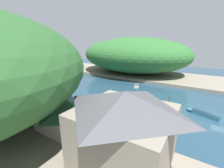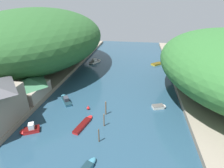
{
  "view_description": "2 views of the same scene",
  "coord_description": "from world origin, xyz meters",
  "px_view_note": "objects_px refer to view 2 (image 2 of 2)",
  "views": [
    {
      "loc": [
        -33.9,
        4.14,
        14.56
      ],
      "look_at": [
        0.45,
        25.54,
        2.94
      ],
      "focal_mm": 24.0,
      "sensor_mm": 36.0,
      "label": 1
    },
    {
      "loc": [
        5.96,
        -12.63,
        22.0
      ],
      "look_at": [
        -0.77,
        28.4,
        2.42
      ],
      "focal_mm": 28.0,
      "sensor_mm": 36.0,
      "label": 2
    }
  ],
  "objects_px": {
    "boat_far_upstream": "(66,99)",
    "boat_navy_launch": "(84,123)",
    "channel_buoy_near": "(88,108)",
    "boat_yellow_tender": "(30,129)",
    "boat_open_rowboat": "(96,61)",
    "boathouse_shed": "(30,87)",
    "boat_mid_channel": "(158,64)",
    "boat_small_dinghy": "(160,107)",
    "person_by_boathouse": "(21,107)"
  },
  "relations": [
    {
      "from": "boat_small_dinghy",
      "to": "person_by_boathouse",
      "type": "xyz_separation_m",
      "value": [
        -29.33,
        -7.47,
        1.61
      ]
    },
    {
      "from": "channel_buoy_near",
      "to": "person_by_boathouse",
      "type": "height_order",
      "value": "person_by_boathouse"
    },
    {
      "from": "boat_mid_channel",
      "to": "boat_open_rowboat",
      "type": "xyz_separation_m",
      "value": [
        -24.69,
        -1.48,
        0.19
      ]
    },
    {
      "from": "boat_yellow_tender",
      "to": "person_by_boathouse",
      "type": "xyz_separation_m",
      "value": [
        -4.78,
        4.78,
        1.45
      ]
    },
    {
      "from": "boat_open_rowboat",
      "to": "boat_far_upstream",
      "type": "height_order",
      "value": "boat_open_rowboat"
    },
    {
      "from": "boat_open_rowboat",
      "to": "boat_far_upstream",
      "type": "relative_size",
      "value": 1.01
    },
    {
      "from": "boat_small_dinghy",
      "to": "person_by_boathouse",
      "type": "distance_m",
      "value": 30.31
    },
    {
      "from": "channel_buoy_near",
      "to": "boat_yellow_tender",
      "type": "bearing_deg",
      "value": -133.87
    },
    {
      "from": "boat_small_dinghy",
      "to": "person_by_boathouse",
      "type": "height_order",
      "value": "person_by_boathouse"
    },
    {
      "from": "channel_buoy_near",
      "to": "boat_small_dinghy",
      "type": "bearing_deg",
      "value": 11.65
    },
    {
      "from": "boat_small_dinghy",
      "to": "boat_mid_channel",
      "type": "bearing_deg",
      "value": 157.49
    },
    {
      "from": "boat_open_rowboat",
      "to": "boat_far_upstream",
      "type": "distance_m",
      "value": 30.7
    },
    {
      "from": "boathouse_shed",
      "to": "boat_mid_channel",
      "type": "bearing_deg",
      "value": 45.12
    },
    {
      "from": "channel_buoy_near",
      "to": "boat_far_upstream",
      "type": "bearing_deg",
      "value": 157.22
    },
    {
      "from": "boat_mid_channel",
      "to": "person_by_boathouse",
      "type": "height_order",
      "value": "person_by_boathouse"
    },
    {
      "from": "boat_mid_channel",
      "to": "boat_small_dinghy",
      "type": "bearing_deg",
      "value": -45.41
    },
    {
      "from": "boathouse_shed",
      "to": "boat_mid_channel",
      "type": "height_order",
      "value": "boathouse_shed"
    },
    {
      "from": "boat_mid_channel",
      "to": "channel_buoy_near",
      "type": "xyz_separation_m",
      "value": [
        -17.93,
        -34.9,
        0.11
      ]
    },
    {
      "from": "channel_buoy_near",
      "to": "boat_mid_channel",
      "type": "bearing_deg",
      "value": 62.81
    },
    {
      "from": "boathouse_shed",
      "to": "boat_mid_channel",
      "type": "xyz_separation_m",
      "value": [
        32.84,
        32.98,
        -3.24
      ]
    },
    {
      "from": "boat_open_rowboat",
      "to": "channel_buoy_near",
      "type": "xyz_separation_m",
      "value": [
        6.76,
        -33.43,
        -0.07
      ]
    },
    {
      "from": "boathouse_shed",
      "to": "boat_yellow_tender",
      "type": "distance_m",
      "value": 12.94
    },
    {
      "from": "boat_mid_channel",
      "to": "boat_far_upstream",
      "type": "xyz_separation_m",
      "value": [
        -24.42,
        -32.18,
        0.13
      ]
    },
    {
      "from": "boathouse_shed",
      "to": "boat_yellow_tender",
      "type": "bearing_deg",
      "value": -60.03
    },
    {
      "from": "boat_mid_channel",
      "to": "boat_small_dinghy",
      "type": "relative_size",
      "value": 1.6
    },
    {
      "from": "boathouse_shed",
      "to": "person_by_boathouse",
      "type": "distance_m",
      "value": 6.49
    },
    {
      "from": "boat_navy_launch",
      "to": "boat_yellow_tender",
      "type": "xyz_separation_m",
      "value": [
        -9.35,
        -3.69,
        0.25
      ]
    },
    {
      "from": "boat_mid_channel",
      "to": "boat_far_upstream",
      "type": "distance_m",
      "value": 40.4
    },
    {
      "from": "boat_open_rowboat",
      "to": "boat_mid_channel",
      "type": "bearing_deg",
      "value": 30.64
    },
    {
      "from": "boat_mid_channel",
      "to": "boat_navy_launch",
      "type": "relative_size",
      "value": 0.88
    },
    {
      "from": "channel_buoy_near",
      "to": "person_by_boathouse",
      "type": "relative_size",
      "value": 0.62
    },
    {
      "from": "boathouse_shed",
      "to": "boat_navy_launch",
      "type": "bearing_deg",
      "value": -24.76
    },
    {
      "from": "boat_far_upstream",
      "to": "boat_navy_launch",
      "type": "relative_size",
      "value": 0.92
    },
    {
      "from": "boat_navy_launch",
      "to": "boat_open_rowboat",
      "type": "bearing_deg",
      "value": 115.17
    },
    {
      "from": "boat_small_dinghy",
      "to": "boat_far_upstream",
      "type": "xyz_separation_m",
      "value": [
        -22.42,
        -0.56,
        0.07
      ]
    },
    {
      "from": "boat_far_upstream",
      "to": "boathouse_shed",
      "type": "bearing_deg",
      "value": 149.2
    },
    {
      "from": "boat_open_rowboat",
      "to": "boat_navy_launch",
      "type": "xyz_separation_m",
      "value": [
        7.49,
        -38.71,
        -0.21
      ]
    },
    {
      "from": "boat_yellow_tender",
      "to": "channel_buoy_near",
      "type": "distance_m",
      "value": 12.44
    },
    {
      "from": "boat_navy_launch",
      "to": "boat_small_dinghy",
      "type": "bearing_deg",
      "value": 43.63
    },
    {
      "from": "boat_open_rowboat",
      "to": "boat_navy_launch",
      "type": "distance_m",
      "value": 39.43
    },
    {
      "from": "boat_open_rowboat",
      "to": "boat_far_upstream",
      "type": "bearing_deg",
      "value": -62.28
    },
    {
      "from": "boat_open_rowboat",
      "to": "boat_small_dinghy",
      "type": "bearing_deg",
      "value": -25.82
    },
    {
      "from": "boat_yellow_tender",
      "to": "boat_open_rowboat",
      "type": "bearing_deg",
      "value": -29.79
    },
    {
      "from": "boat_mid_channel",
      "to": "boat_small_dinghy",
      "type": "height_order",
      "value": "boat_small_dinghy"
    },
    {
      "from": "boat_open_rowboat",
      "to": "channel_buoy_near",
      "type": "height_order",
      "value": "boat_open_rowboat"
    },
    {
      "from": "boat_small_dinghy",
      "to": "boathouse_shed",
      "type": "bearing_deg",
      "value": -106.36
    },
    {
      "from": "boathouse_shed",
      "to": "person_by_boathouse",
      "type": "xyz_separation_m",
      "value": [
        1.5,
        -6.11,
        -1.57
      ]
    },
    {
      "from": "boathouse_shed",
      "to": "person_by_boathouse",
      "type": "bearing_deg",
      "value": -76.2
    },
    {
      "from": "boat_mid_channel",
      "to": "boat_open_rowboat",
      "type": "height_order",
      "value": "boat_open_rowboat"
    },
    {
      "from": "boat_open_rowboat",
      "to": "person_by_boathouse",
      "type": "distance_m",
      "value": 38.22
    }
  ]
}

